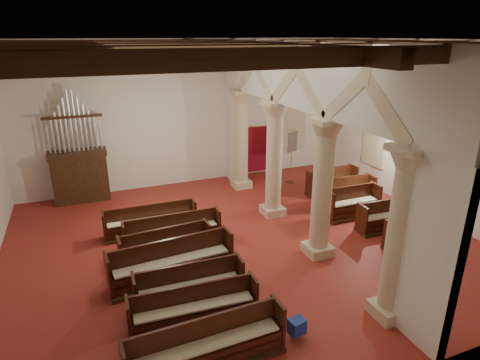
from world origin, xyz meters
name	(u,v)px	position (x,y,z in m)	size (l,w,h in m)	color
floor	(242,242)	(0.00, 0.00, 0.00)	(14.00, 14.00, 0.00)	maroon
ceiling	(243,40)	(0.00, 0.00, 6.00)	(14.00, 14.00, 0.00)	black
wall_back	(188,114)	(0.00, 6.00, 3.00)	(14.00, 0.02, 6.00)	silver
wall_front	(387,245)	(0.00, -6.00, 3.00)	(14.00, 0.02, 6.00)	silver
wall_right	(427,130)	(7.00, 0.00, 3.00)	(0.02, 12.00, 6.00)	silver
ceiling_beams	(243,47)	(0.00, 0.00, 5.82)	(13.80, 11.80, 0.30)	#3F2714
arcade	(298,126)	(1.80, 0.00, 3.56)	(0.90, 11.90, 6.00)	#C6B593
window_right_a	(459,163)	(6.98, -1.50, 2.20)	(0.03, 1.00, 2.20)	#2B624A
window_right_b	(376,136)	(6.98, 2.50, 2.20)	(0.03, 1.00, 2.20)	#2B624A
window_back	(292,123)	(5.00, 5.98, 2.20)	(1.00, 0.03, 2.20)	#2B624A
pipe_organ	(79,167)	(-4.50, 5.50, 1.37)	(2.10, 0.85, 4.40)	#3F2714
lectern	(101,185)	(-3.79, 5.49, 0.52)	(0.63, 0.67, 1.27)	#352110
dossal_curtain	(264,148)	(3.50, 5.92, 1.17)	(1.80, 0.07, 2.17)	maroon
processional_banner	(291,165)	(4.03, 4.22, 0.81)	(0.54, 0.69, 2.43)	#3F2714
hymnal_box_a	(297,326)	(-0.52, -4.32, 0.27)	(0.34, 0.27, 0.34)	#151892
hymnal_box_b	(206,280)	(-1.80, -1.93, 0.25)	(0.30, 0.24, 0.30)	navy
hymnal_box_c	(216,236)	(-0.81, 0.21, 0.26)	(0.32, 0.26, 0.32)	navy
tube_heater_a	(225,339)	(-2.04, -3.98, 0.16)	(0.10, 0.10, 0.99)	silver
tube_heater_b	(168,323)	(-3.03, -3.04, 0.16)	(0.11, 0.11, 1.08)	white
nave_pew_0	(207,352)	(-2.53, -4.36, 0.34)	(3.21, 0.78, 1.02)	#3F2714
nave_pew_1	(194,313)	(-2.45, -3.14, 0.32)	(2.90, 0.81, 0.96)	#3F2714
nave_pew_2	(190,292)	(-2.34, -2.38, 0.34)	(2.63, 0.78, 1.04)	#3F2714
nave_pew_3	(172,268)	(-2.50, -1.22, 0.37)	(3.32, 0.98, 1.13)	#3F2714
nave_pew_4	(166,251)	(-2.45, -0.25, 0.33)	(2.62, 0.82, 1.00)	#3F2714
nave_pew_5	(173,235)	(-2.04, 0.66, 0.32)	(2.98, 0.67, 0.96)	#3F2714
nave_pew_6	(151,224)	(-2.53, 1.68, 0.31)	(2.98, 0.69, 0.96)	#3F2714
aisle_pew_0	(411,237)	(4.69, -2.18, 0.33)	(1.81, 0.72, 0.96)	#3F2714
aisle_pew_1	(386,220)	(4.75, -0.99, 0.34)	(2.03, 0.77, 1.00)	#3F2714
aisle_pew_2	(352,207)	(4.32, 0.26, 0.38)	(2.03, 0.77, 1.11)	#3F2714
aisle_pew_3	(348,196)	(4.78, 1.14, 0.37)	(2.10, 0.83, 1.10)	#3F2714
aisle_pew_4	(332,185)	(4.93, 2.39, 0.36)	(2.18, 0.79, 1.07)	#3F2714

